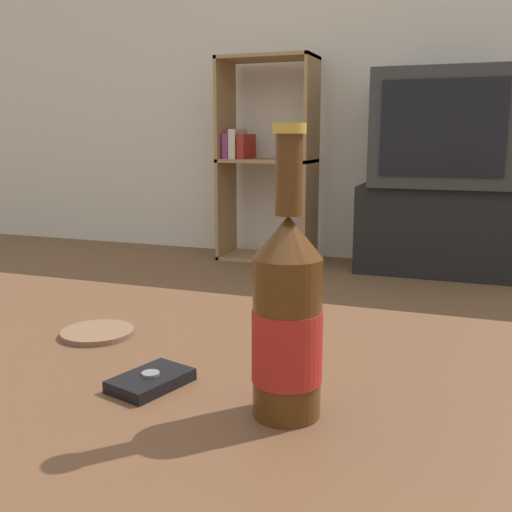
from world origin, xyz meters
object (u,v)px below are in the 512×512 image
Objects in this scene: tv_stand at (438,230)px; television at (445,129)px; bookshelf at (263,158)px; cell_phone at (151,380)px; beer_bottle at (287,319)px.

television is at bearing -90.00° from tv_stand.
bookshelf reaches higher than television.
television is at bearing 102.94° from cell_phone.
bookshelf is 11.48× the size of cell_phone.
bookshelf is 4.05× the size of beer_bottle.
tv_stand is 2.81m from cell_phone.
tv_stand is 2.92× the size of beer_bottle.
beer_bottle is (0.01, -2.80, -0.22)m from television.
tv_stand is 0.54m from television.
tv_stand is at bearing 90.15° from beer_bottle.
cell_phone is at bearing 175.64° from beer_bottle.
television is at bearing 90.15° from beer_bottle.
bookshelf is 3.03m from beer_bottle.
tv_stand is 0.72× the size of bookshelf.
cell_phone is (-0.16, -2.79, 0.23)m from tv_stand.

